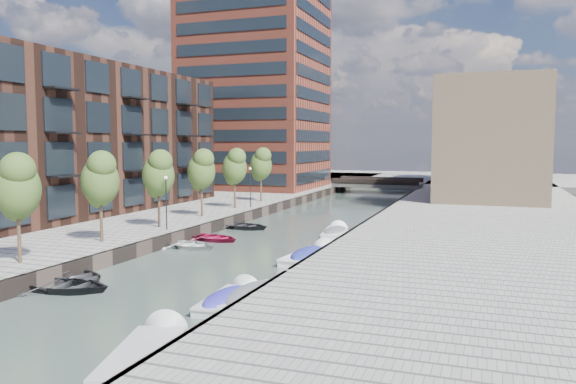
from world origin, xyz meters
The scene contains 30 objects.
water centered at (0.00, 40.00, 0.00)m, with size 300.00×300.00×0.00m, color #38473F.
quay_left centered at (-36.00, 40.00, 0.50)m, with size 60.00×140.00×1.00m, color gray.
quay_right centered at (16.00, 40.00, 0.50)m, with size 20.00×140.00×1.00m, color gray.
quay_wall_left centered at (-6.10, 40.00, 0.50)m, with size 0.25×140.00×1.00m, color #332823.
quay_wall_right centered at (6.10, 40.00, 0.50)m, with size 0.25×140.00×1.00m, color #332823.
far_closure centered at (0.00, 100.00, 0.50)m, with size 80.00×40.00×1.00m, color gray.
apartment_block centered at (-20.00, 30.00, 8.00)m, with size 8.00×38.00×14.00m, color black.
tower centered at (-17.00, 65.00, 16.00)m, with size 18.00×18.00×30.00m, color brown.
tan_block_near centered at (16.00, 62.00, 8.00)m, with size 12.00×25.00×14.00m, color tan.
tan_block_far centered at (16.00, 88.00, 9.00)m, with size 12.00×20.00×16.00m, color tan.
bridge centered at (0.00, 72.00, 1.39)m, with size 13.00×6.00×1.30m.
tree_1 centered at (-8.50, 11.00, 5.31)m, with size 2.50×2.50×5.95m.
tree_2 centered at (-8.50, 18.00, 5.31)m, with size 2.50×2.50×5.95m.
tree_3 centered at (-8.50, 25.00, 5.31)m, with size 2.50×2.50×5.95m.
tree_4 centered at (-8.50, 32.00, 5.31)m, with size 2.50×2.50×5.95m.
tree_5 centered at (-8.50, 39.00, 5.31)m, with size 2.50×2.50×5.95m.
tree_6 centered at (-8.50, 46.00, 5.31)m, with size 2.50×2.50×5.95m.
lamp_1 centered at (-7.20, 24.00, 3.51)m, with size 0.24×0.24×4.12m.
lamp_2 centered at (-7.20, 40.00, 3.51)m, with size 0.24×0.24×4.12m.
sloop_0 centered at (-5.40, 11.95, 0.00)m, with size 3.16×4.43×0.92m, color black.
sloop_1 centered at (-4.58, 10.03, 0.00)m, with size 3.54×4.96×1.03m, color black.
sloop_2 centered at (-4.23, 26.06, 0.00)m, with size 3.13×4.38×0.91m, color maroon.
sloop_3 centered at (-4.46, 22.58, 0.00)m, with size 3.18×4.45×0.92m, color silver.
sloop_4 centered at (-4.61, 32.36, 0.00)m, with size 3.48×4.88×1.01m, color black.
motorboat_0 centered at (4.43, 10.90, 0.20)m, with size 2.02×4.97×1.62m.
motorboat_1 centered at (5.53, 11.77, 0.23)m, with size 3.19×5.95×1.88m.
motorboat_2 centered at (4.57, 3.86, 0.11)m, with size 3.38×5.86×1.85m.
motorboat_3 centered at (5.06, 21.78, 0.23)m, with size 2.46×5.80×1.88m.
motorboat_4 centered at (4.00, 31.95, 0.20)m, with size 2.36×5.15×1.66m.
car centered at (10.38, 65.33, 1.64)m, with size 1.50×3.73×1.27m, color #A4A6A8.
Camera 1 is at (15.87, -12.86, 7.62)m, focal length 35.00 mm.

